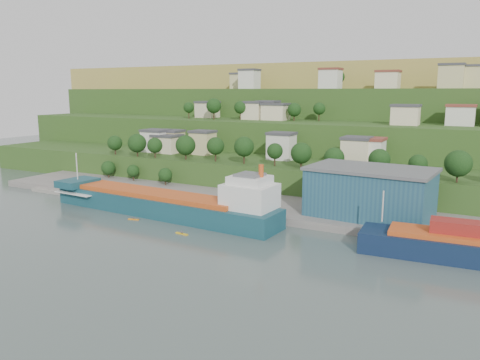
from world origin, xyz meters
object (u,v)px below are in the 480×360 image
Objects in this scene: cargo_ship_near at (168,205)px; kayak_orange at (134,219)px; warehouse at (370,192)px; caravan at (90,185)px.

cargo_ship_near is 22.87× the size of kayak_orange.
cargo_ship_near is 10.10m from kayak_orange.
warehouse is at bearing 23.34° from cargo_ship_near.
caravan is at bearing -170.49° from warehouse.
warehouse is 92.22m from caravan.
cargo_ship_near is at bearing -155.36° from warehouse.
kayak_orange is at bearing -150.27° from warehouse.
kayak_orange is at bearing -121.91° from cargo_ship_near.
cargo_ship_near reaches higher than caravan.
kayak_orange is at bearing -22.45° from caravan.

